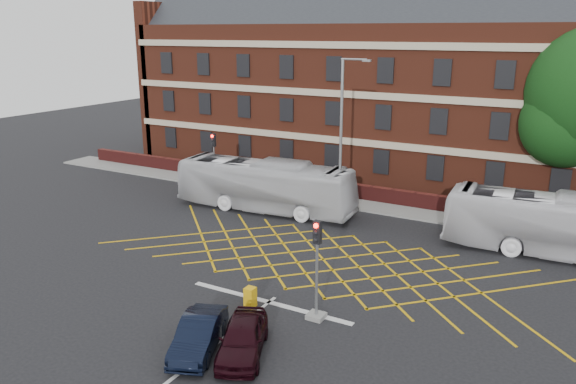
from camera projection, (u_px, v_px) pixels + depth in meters
The scene contains 16 objects.
ground at pixel (306, 273), 27.63m from camera, with size 120.00×120.00×0.00m, color black.
victorian_building at pixel (439, 79), 43.80m from camera, with size 51.00×12.17×20.40m.
boundary_wall at pixel (393, 197), 38.38m from camera, with size 56.00×0.50×1.10m, color #4E1614.
far_pavement at pixel (388, 208), 37.68m from camera, with size 60.00×3.00×0.12m, color slate.
box_junction_hatching at pixel (323, 259), 29.30m from camera, with size 11.50×0.12×0.02m, color #CC990C.
stop_line at pixel (269, 302), 24.69m from camera, with size 8.00×0.30×0.02m, color silver.
centre_line at pixel (172, 379), 19.23m from camera, with size 0.15×14.00×0.02m, color silver.
bus_left at pixel (265, 185), 36.95m from camera, with size 2.84×12.14×3.38m, color silver.
bus_right at pixel (563, 226), 29.35m from camera, with size 2.81×12.01×3.35m, color silver.
car_navy at pixel (199, 334), 20.85m from camera, with size 1.36×3.89×1.28m, color black.
car_maroon at pixel (243, 338), 20.58m from camera, with size 1.58×3.92×1.34m, color black.
traffic_light_near at pixel (317, 279), 22.84m from camera, with size 0.70×0.70×4.27m.
traffic_light_far at pixel (214, 167), 41.56m from camera, with size 0.70×0.70×4.27m.
street_lamp at pixel (341, 165), 34.70m from camera, with size 2.25×1.00×9.96m.
direction_signs at pixel (226, 167), 43.41m from camera, with size 1.10×0.16×2.20m.
utility_cabinet at pixel (250, 297), 24.19m from camera, with size 0.43×0.44×0.89m, color #E4A80D.
Camera 1 is at (11.62, -22.64, 11.52)m, focal length 35.00 mm.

